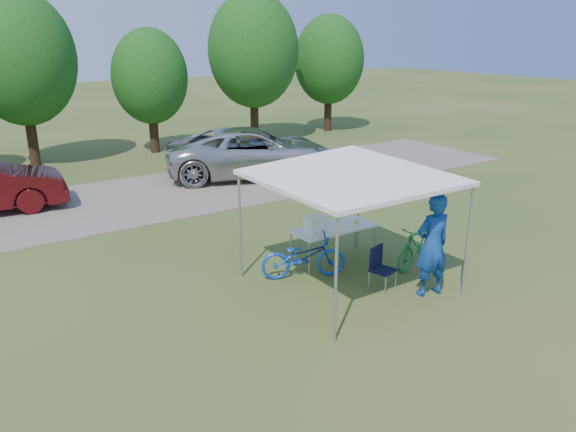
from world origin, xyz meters
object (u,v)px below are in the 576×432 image
(bike_blue, at_px, (304,257))
(bike_green, at_px, (418,246))
(folding_table, at_px, (334,229))
(cooler, at_px, (316,224))
(minivan, at_px, (254,152))
(folding_chair, at_px, (380,264))
(cyclist, at_px, (432,245))

(bike_blue, height_order, bike_green, bike_green)
(folding_table, height_order, cooler, cooler)
(minivan, bearing_deg, bike_green, -163.86)
(folding_chair, distance_m, bike_blue, 1.50)
(cyclist, xyz_separation_m, minivan, (1.78, 9.51, -0.14))
(folding_table, xyz_separation_m, minivan, (2.29, 7.28, 0.11))
(cooler, xyz_separation_m, cyclist, (0.97, -2.23, 0.05))
(bike_blue, relative_size, bike_green, 1.11)
(folding_chair, xyz_separation_m, bike_green, (1.35, 0.32, -0.02))
(cyclist, height_order, bike_blue, cyclist)
(minivan, bearing_deg, bike_blue, 179.51)
(folding_chair, relative_size, cooler, 1.77)
(bike_green, bearing_deg, cyclist, -48.49)
(folding_table, height_order, folding_chair, folding_chair)
(bike_blue, xyz_separation_m, bike_green, (2.29, -0.85, 0.01))
(bike_blue, xyz_separation_m, minivan, (3.31, 7.62, 0.38))
(bike_green, bearing_deg, cooler, -136.39)
(folding_chair, bearing_deg, bike_green, -2.91)
(folding_table, relative_size, bike_blue, 1.09)
(cooler, distance_m, cyclist, 2.44)
(folding_table, bearing_deg, cyclist, -77.32)
(folding_chair, height_order, cyclist, cyclist)
(folding_table, bearing_deg, folding_chair, -93.08)
(cooler, bearing_deg, bike_blue, -148.01)
(bike_blue, height_order, minivan, minivan)
(folding_table, relative_size, bike_green, 1.22)
(cooler, distance_m, bike_green, 2.16)
(cyclist, height_order, bike_green, cyclist)
(folding_chair, relative_size, bike_green, 0.54)
(bike_blue, bearing_deg, cooler, -34.48)
(folding_chair, xyz_separation_m, cooler, (-0.39, 1.51, 0.45))
(folding_table, bearing_deg, minivan, 72.56)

